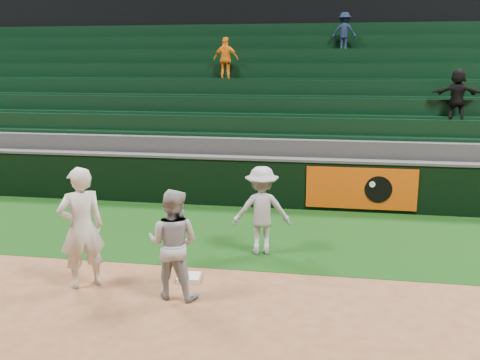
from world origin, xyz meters
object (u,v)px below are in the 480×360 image
first_base (189,278)px  base_coach (261,210)px  baserunner (173,244)px  first_baseman (81,228)px

first_base → base_coach: (1.01, 1.49, 0.80)m
baserunner → base_coach: baserunner is taller
first_base → base_coach: size_ratio=0.22×
first_baseman → baserunner: size_ratio=1.15×
first_base → first_baseman: first_baseman is taller
first_baseman → base_coach: 3.29m
base_coach → first_base: bearing=43.2°
baserunner → first_baseman: bearing=1.3°
first_baseman → baserunner: first_baseman is taller
baserunner → first_base: bearing=-88.8°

